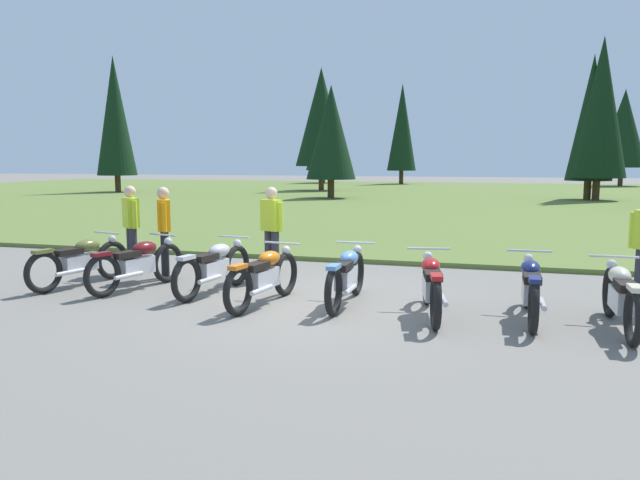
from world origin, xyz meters
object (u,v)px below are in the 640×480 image
motorcycle_olive (80,261)px  motorcycle_silver (214,267)px  motorcycle_red (431,285)px  motorcycle_maroon (138,264)px  rider_near_row_end (164,227)px  motorcycle_cream (621,296)px  rider_with_back_turned (131,224)px  motorcycle_sky_blue (346,276)px  rider_in_hivis_vest (272,227)px  motorcycle_orange (264,276)px  motorcycle_navy (531,288)px

motorcycle_olive → motorcycle_silver: (2.47, 0.09, 0.00)m
motorcycle_silver → motorcycle_red: size_ratio=1.00×
motorcycle_olive → motorcycle_silver: 2.47m
motorcycle_maroon → rider_near_row_end: 1.09m
motorcycle_cream → rider_with_back_turned: rider_with_back_turned is taller
motorcycle_red → motorcycle_cream: bearing=-1.4°
motorcycle_sky_blue → rider_in_hivis_vest: bearing=138.3°
motorcycle_orange → rider_in_hivis_vest: size_ratio=1.25×
motorcycle_silver → motorcycle_orange: bearing=-25.8°
motorcycle_silver → motorcycle_sky_blue: (2.24, -0.15, 0.00)m
motorcycle_maroon → motorcycle_cream: size_ratio=0.98×
motorcycle_cream → rider_with_back_turned: size_ratio=1.26×
motorcycle_orange → motorcycle_cream: same height
motorcycle_orange → motorcycle_red: (2.47, 0.02, 0.00)m
rider_in_hivis_vest → rider_near_row_end: bearing=-163.5°
motorcycle_sky_blue → rider_near_row_end: 3.83m
motorcycle_silver → motorcycle_orange: same height
motorcycle_cream → rider_in_hivis_vest: rider_in_hivis_vest is taller
motorcycle_silver → rider_near_row_end: (-1.40, 0.89, 0.51)m
motorcycle_maroon → motorcycle_orange: (2.43, -0.44, 0.00)m
motorcycle_sky_blue → motorcycle_red: same height
motorcycle_sky_blue → motorcycle_cream: size_ratio=1.00×
motorcycle_sky_blue → motorcycle_red: 1.34m
motorcycle_sky_blue → rider_near_row_end: rider_near_row_end is taller
motorcycle_red → rider_with_back_turned: size_ratio=1.25×
motorcycle_cream → rider_near_row_end: (-7.32, 1.44, 0.51)m
motorcycle_maroon → motorcycle_orange: size_ratio=0.98×
rider_in_hivis_vest → motorcycle_navy: bearing=-22.0°
motorcycle_cream → rider_in_hivis_vest: 5.83m
motorcycle_olive → rider_near_row_end: rider_near_row_end is taller
motorcycle_maroon → motorcycle_orange: 2.47m
motorcycle_olive → motorcycle_red: size_ratio=0.99×
motorcycle_orange → motorcycle_sky_blue: bearing=17.3°
motorcycle_olive → motorcycle_sky_blue: same height
motorcycle_sky_blue → rider_in_hivis_vest: 2.44m
motorcycle_silver → motorcycle_sky_blue: 2.25m
motorcycle_maroon → motorcycle_olive: bearing=-179.2°
motorcycle_navy → rider_in_hivis_vest: size_ratio=1.26×
motorcycle_silver → rider_near_row_end: 1.74m
motorcycle_orange → rider_with_back_turned: 3.78m
motorcycle_maroon → rider_in_hivis_vest: (1.82, 1.52, 0.51)m
motorcycle_navy → motorcycle_cream: same height
motorcycle_orange → motorcycle_red: bearing=0.6°
rider_near_row_end → rider_in_hivis_vest: 1.95m
motorcycle_cream → motorcycle_silver: bearing=174.7°
motorcycle_navy → rider_in_hivis_vest: 4.75m
motorcycle_sky_blue → motorcycle_cream: same height
motorcycle_olive → motorcycle_orange: bearing=-6.9°
motorcycle_orange → rider_near_row_end: bearing=150.4°
motorcycle_red → motorcycle_navy: size_ratio=0.99×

